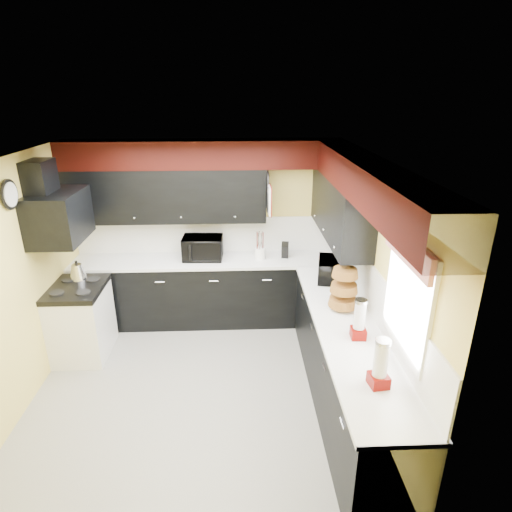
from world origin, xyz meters
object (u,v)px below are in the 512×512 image
(knife_block, at_px, (285,250))
(kettle, at_px, (78,271))
(toaster_oven, at_px, (203,248))
(utensil_crock, at_px, (260,254))
(microwave, at_px, (332,270))

(knife_block, distance_m, kettle, 2.66)
(toaster_oven, relative_size, utensil_crock, 3.42)
(microwave, bearing_deg, knife_block, 44.80)
(microwave, height_order, utensil_crock, microwave)
(microwave, relative_size, utensil_crock, 3.02)
(knife_block, bearing_deg, kettle, -160.33)
(toaster_oven, distance_m, microwave, 1.77)
(microwave, relative_size, knife_block, 2.23)
(microwave, xyz_separation_m, knife_block, (-0.48, 0.74, -0.02))
(toaster_oven, relative_size, microwave, 1.13)
(kettle, bearing_deg, knife_block, 11.57)
(toaster_oven, height_order, kettle, toaster_oven)
(utensil_crock, distance_m, kettle, 2.32)
(toaster_oven, relative_size, knife_block, 2.53)
(microwave, height_order, knife_block, microwave)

